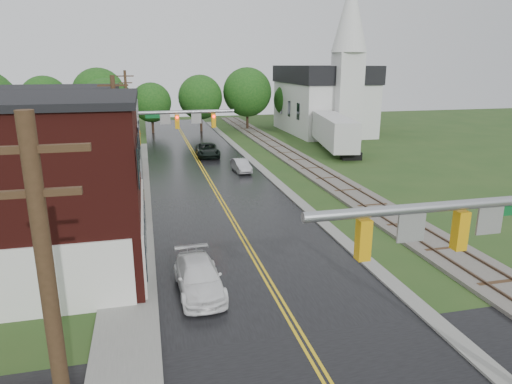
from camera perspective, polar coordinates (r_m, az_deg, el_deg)
name	(u,v)px	position (r m, az deg, el deg)	size (l,w,h in m)	color
main_road	(210,181)	(39.09, -5.80, 1.35)	(10.00, 90.00, 0.02)	black
curb_right	(257,166)	(44.85, 0.15, 3.31)	(0.80, 70.00, 0.12)	gray
sidewalk_left	(134,203)	(33.96, -15.02, -1.34)	(2.40, 50.00, 0.12)	gray
yellow_house	(60,160)	(34.67, -23.32, 3.71)	(8.00, 7.00, 6.40)	tan
darkred_building	(90,150)	(43.47, -20.05, 4.91)	(7.00, 6.00, 4.40)	#3F0F0C
church	(326,92)	(66.30, 8.78, 12.26)	(10.40, 18.40, 20.00)	silver
railroad	(302,162)	(46.12, 5.72, 3.71)	(3.20, 80.00, 0.30)	#59544C
traffic_signal_near	(482,247)	(13.62, 26.43, -6.16)	(7.34, 0.30, 7.20)	gray
traffic_signal_far	(167,129)	(34.89, -11.03, 7.74)	(7.34, 0.43, 7.20)	gray
utility_pole_a	(58,356)	(9.18, -23.56, -18.31)	(1.80, 0.28, 9.00)	#382616
utility_pole_b	(118,145)	(30.00, -16.89, 5.59)	(1.80, 0.28, 9.00)	#382616
utility_pole_c	(128,111)	(51.80, -15.75, 9.70)	(1.80, 0.28, 9.00)	#382616
tree_left_c	(51,119)	(48.52, -24.28, 8.29)	(6.00, 6.00, 7.65)	black
tree_left_e	(109,109)	(53.79, -17.91, 9.83)	(6.40, 6.40, 8.16)	black
suv_dark	(207,150)	(49.46, -6.09, 5.22)	(2.33, 5.04, 1.40)	black
sedan_silver	(241,166)	(42.18, -1.89, 3.31)	(1.24, 3.55, 1.17)	#A6A6AB
pickup_white	(199,277)	(20.39, -7.17, -10.55)	(1.88, 4.63, 1.34)	white
semi_trailer	(334,131)	(52.60, 9.76, 7.53)	(5.03, 12.93, 3.96)	black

